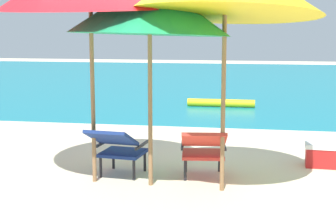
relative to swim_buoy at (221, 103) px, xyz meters
name	(u,v)px	position (x,y,z in m)	size (l,w,h in m)	color
ground_plane	(198,120)	(-0.33, -1.86, -0.10)	(40.00, 40.00, 0.00)	beige
ocean_band	(224,80)	(-0.33, 6.38, -0.09)	(40.00, 18.00, 0.01)	teal
swim_buoy	(221,103)	(0.00, 0.00, 0.00)	(0.18, 0.18, 1.60)	yellow
lounge_chair_left	(118,146)	(-0.85, -6.07, 0.31)	(0.62, 0.93, 0.68)	navy
lounge_chair_right	(203,148)	(0.20, -5.97, 0.31)	(0.64, 0.93, 0.68)	red
beach_umbrella_center	(150,7)	(-0.39, -6.29, 1.99)	(2.62, 2.62, 2.43)	olive
cooler_box	(323,155)	(1.73, -5.08, 0.06)	(0.49, 0.34, 0.32)	red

